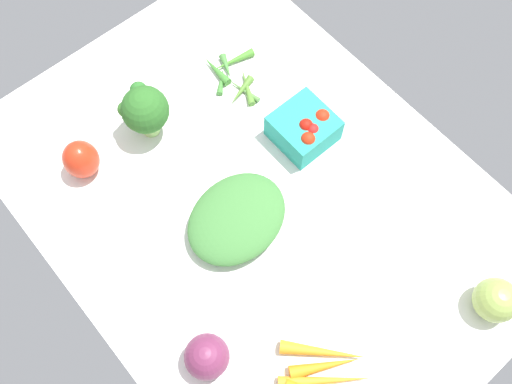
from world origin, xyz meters
TOP-DOWN VIEW (x-y plane):
  - tablecloth at (0.00, 0.00)cm, footprint 104.00×76.00cm
  - leafy_greens_clump at (1.95, -6.44)cm, footprint 18.75×22.36cm
  - okra_pile at (-24.34, 14.11)cm, footprint 16.21×12.97cm
  - heirloom_tomato_green at (43.31, 17.59)cm, footprint 7.89×7.89cm
  - berry_basket at (-3.76, 15.95)cm, footprint 11.20×11.20cm
  - carrot_bunch at (33.90, -13.75)cm, footprint 18.94×17.92cm
  - bell_pepper_red at (-26.36, -21.69)cm, footprint 7.87×7.87cm
  - red_onion_near_basket at (18.09, -26.36)cm, footprint 7.72×7.72cm
  - broccoli_head at (-25.59, -6.58)cm, footprint 10.02×9.40cm

SIDE VIEW (x-z plane):
  - tablecloth at x=0.00cm, z-range 0.00..2.00cm
  - okra_pile at x=-24.34cm, z-range 1.88..3.79cm
  - carrot_bunch at x=33.90cm, z-range 1.89..4.62cm
  - leafy_greens_clump at x=1.95cm, z-range 2.00..7.37cm
  - berry_basket at x=-3.76cm, z-range 1.73..9.10cm
  - red_onion_near_basket at x=18.09cm, z-range 2.00..9.72cm
  - heirloom_tomato_green at x=43.31cm, z-range 2.00..9.89cm
  - bell_pepper_red at x=-26.36cm, z-range 2.00..10.61cm
  - broccoli_head at x=-25.59cm, z-range 3.26..15.69cm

